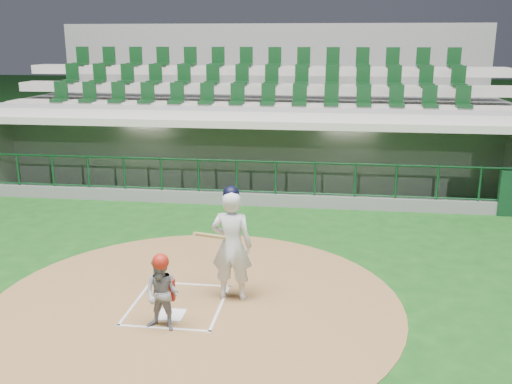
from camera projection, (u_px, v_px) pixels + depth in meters
The scene contains 8 objects.
ground at pixel (182, 298), 10.18m from camera, with size 120.00×120.00×0.00m, color #124113.
dirt_circle at pixel (196, 303), 9.95m from camera, with size 7.20×7.20×0.01m, color brown.
home_plate at pixel (171, 315), 9.51m from camera, with size 0.43×0.43×0.02m, color white.
batter_box_chalk at pixel (178, 304), 9.89m from camera, with size 1.55×1.80×0.01m.
dugout_structure at pixel (250, 158), 17.42m from camera, with size 16.40×3.70×3.00m.
seating_deck at pixel (260, 127), 20.25m from camera, with size 17.00×6.72×5.15m.
batter at pixel (232, 244), 9.88m from camera, with size 0.91×0.90×2.06m.
catcher at pixel (162, 292), 8.92m from camera, with size 0.65×0.55×1.27m.
Camera 1 is at (2.56, -9.08, 4.48)m, focal length 40.00 mm.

